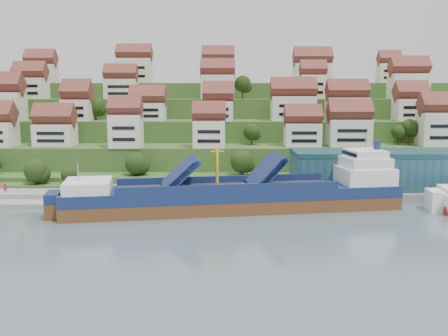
{
  "coord_description": "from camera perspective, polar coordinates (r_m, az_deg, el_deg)",
  "views": [
    {
      "loc": [
        3.88,
        -114.26,
        27.69
      ],
      "look_at": [
        3.53,
        14.0,
        8.0
      ],
      "focal_mm": 40.0,
      "sensor_mm": 36.0,
      "label": 1
    }
  ],
  "objects": [
    {
      "name": "warehouse",
      "position": [
        141.3,
        20.06,
        -0.14
      ],
      "size": [
        60.0,
        15.0,
        10.0
      ],
      "primitive_type": "cube",
      "color": "#214A5B",
      "rests_on": "quay"
    },
    {
      "name": "hillside_trees",
      "position": [
        157.5,
        -4.52,
        4.27
      ],
      "size": [
        138.82,
        62.75,
        30.43
      ],
      "color": "#223A13",
      "rests_on": "ground"
    },
    {
      "name": "flagpole",
      "position": [
        126.79,
        6.6,
        -0.78
      ],
      "size": [
        1.28,
        0.16,
        8.0
      ],
      "color": "gray",
      "rests_on": "quay"
    },
    {
      "name": "cargo_ship",
      "position": [
        117.63,
        2.23,
        -3.24
      ],
      "size": [
        79.46,
        24.88,
        17.42
      ],
      "rotation": [
        0.0,
        0.0,
        0.16
      ],
      "color": "brown",
      "rests_on": "ground"
    },
    {
      "name": "hillside_village",
      "position": [
        175.22,
        -0.56,
        7.66
      ],
      "size": [
        154.32,
        63.41,
        29.61
      ],
      "color": "silver",
      "rests_on": "ground"
    },
    {
      "name": "hillside",
      "position": [
        218.51,
        -0.87,
        4.26
      ],
      "size": [
        260.0,
        128.0,
        31.0
      ],
      "color": "#2D4C1E",
      "rests_on": "ground"
    },
    {
      "name": "ground",
      "position": [
        117.63,
        -1.75,
        -4.89
      ],
      "size": [
        300.0,
        300.0,
        0.0
      ],
      "primitive_type": "plane",
      "color": "slate",
      "rests_on": "ground"
    },
    {
      "name": "quay",
      "position": [
        132.95,
        7.12,
        -2.88
      ],
      "size": [
        180.0,
        14.0,
        2.2
      ],
      "primitive_type": "cube",
      "color": "gray",
      "rests_on": "ground"
    }
  ]
}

